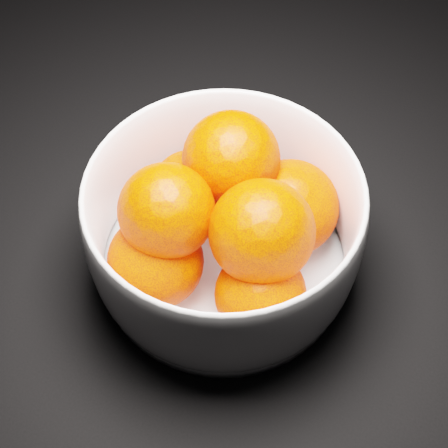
% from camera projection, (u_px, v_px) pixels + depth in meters
% --- Properties ---
extents(bowl, '(0.24, 0.24, 0.11)m').
position_uv_depth(bowl, '(224.00, 228.00, 0.53)').
color(bowl, white).
rests_on(bowl, ground).
extents(orange_pile, '(0.17, 0.18, 0.13)m').
position_uv_depth(orange_pile, '(227.00, 220.00, 0.52)').
color(orange_pile, '#FF3300').
rests_on(orange_pile, bowl).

